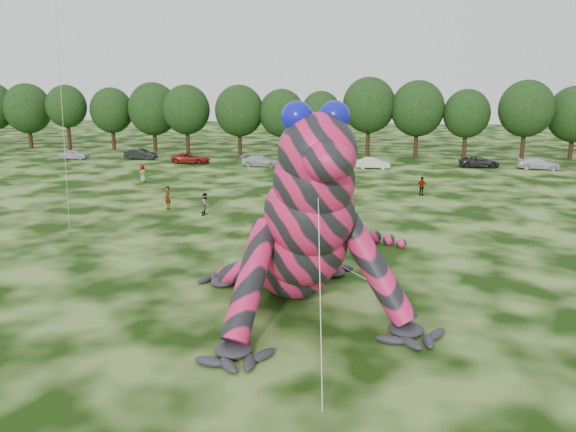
% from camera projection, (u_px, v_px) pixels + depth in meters
% --- Properties ---
extents(ground, '(240.00, 240.00, 0.00)m').
position_uv_depth(ground, '(137.00, 344.00, 21.78)').
color(ground, '#16330A').
rests_on(ground, ground).
extents(inflatable_gecko, '(21.74, 23.26, 9.28)m').
position_uv_depth(inflatable_gecko, '(287.00, 198.00, 26.24)').
color(inflatable_gecko, '#D51E56').
rests_on(inflatable_gecko, ground).
extents(tree_2, '(7.04, 6.34, 9.64)m').
position_uv_depth(tree_2, '(28.00, 116.00, 83.77)').
color(tree_2, black).
rests_on(tree_2, ground).
extents(tree_3, '(5.81, 5.23, 9.44)m').
position_uv_depth(tree_3, '(67.00, 118.00, 81.02)').
color(tree_3, black).
rests_on(tree_3, ground).
extents(tree_4, '(6.22, 5.60, 9.06)m').
position_uv_depth(tree_4, '(112.00, 119.00, 81.69)').
color(tree_4, black).
rests_on(tree_4, ground).
extents(tree_5, '(7.16, 6.44, 9.80)m').
position_uv_depth(tree_5, '(154.00, 117.00, 80.31)').
color(tree_5, black).
rests_on(tree_5, ground).
extents(tree_6, '(6.52, 5.86, 9.49)m').
position_uv_depth(tree_6, '(187.00, 119.00, 77.80)').
color(tree_6, black).
rests_on(tree_6, ground).
extents(tree_7, '(6.68, 6.01, 9.48)m').
position_uv_depth(tree_7, '(239.00, 120.00, 76.74)').
color(tree_7, black).
rests_on(tree_7, ground).
extents(tree_8, '(6.14, 5.53, 8.94)m').
position_uv_depth(tree_8, '(282.00, 122.00, 76.06)').
color(tree_8, black).
rests_on(tree_8, ground).
extents(tree_9, '(5.27, 4.74, 8.68)m').
position_uv_depth(tree_9, '(321.00, 124.00, 75.60)').
color(tree_9, black).
rests_on(tree_9, ground).
extents(tree_10, '(7.09, 6.38, 10.50)m').
position_uv_depth(tree_10, '(369.00, 117.00, 75.58)').
color(tree_10, black).
rests_on(tree_10, ground).
extents(tree_11, '(7.01, 6.31, 10.07)m').
position_uv_depth(tree_11, '(417.00, 119.00, 74.26)').
color(tree_11, black).
rests_on(tree_11, ground).
extents(tree_12, '(5.99, 5.39, 8.97)m').
position_uv_depth(tree_12, '(466.00, 124.00, 72.97)').
color(tree_12, black).
rests_on(tree_12, ground).
extents(tree_13, '(6.83, 6.15, 10.13)m').
position_uv_depth(tree_13, '(525.00, 120.00, 71.13)').
color(tree_13, black).
rests_on(tree_13, ground).
extents(tree_14, '(6.82, 6.14, 9.40)m').
position_uv_depth(tree_14, '(574.00, 123.00, 71.75)').
color(tree_14, black).
rests_on(tree_14, ground).
extents(car_0, '(3.74, 1.57, 1.26)m').
position_uv_depth(car_0, '(74.00, 154.00, 72.97)').
color(car_0, silver).
rests_on(car_0, ground).
extents(car_1, '(4.29, 1.71, 1.39)m').
position_uv_depth(car_1, '(141.00, 154.00, 72.68)').
color(car_1, black).
rests_on(car_1, ground).
extents(car_2, '(4.71, 2.20, 1.30)m').
position_uv_depth(car_2, '(191.00, 158.00, 69.26)').
color(car_2, maroon).
rests_on(car_2, ground).
extents(car_3, '(4.71, 2.16, 1.33)m').
position_uv_depth(car_3, '(261.00, 161.00, 66.75)').
color(car_3, silver).
rests_on(car_3, ground).
extents(car_4, '(4.05, 1.68, 1.37)m').
position_uv_depth(car_4, '(319.00, 159.00, 68.26)').
color(car_4, navy).
rests_on(car_4, ground).
extents(car_5, '(3.94, 1.48, 1.29)m').
position_uv_depth(car_5, '(373.00, 163.00, 65.25)').
color(car_5, silver).
rests_on(car_5, ground).
extents(car_6, '(4.80, 2.52, 1.29)m').
position_uv_depth(car_6, '(479.00, 162.00, 66.15)').
color(car_6, '#242427').
rests_on(car_6, ground).
extents(car_7, '(4.88, 2.37, 1.37)m').
position_uv_depth(car_7, '(538.00, 163.00, 64.69)').
color(car_7, silver).
rests_on(car_7, ground).
extents(spectator_3, '(1.07, 0.83, 1.69)m').
position_uv_depth(spectator_3, '(422.00, 186.00, 49.85)').
color(spectator_3, gray).
rests_on(spectator_3, ground).
extents(spectator_1, '(0.76, 0.91, 1.71)m').
position_uv_depth(spectator_1, '(206.00, 204.00, 42.54)').
color(spectator_1, gray).
rests_on(spectator_1, ground).
extents(spectator_0, '(0.78, 0.79, 1.85)m').
position_uv_depth(spectator_0, '(168.00, 198.00, 44.53)').
color(spectator_0, gray).
rests_on(spectator_0, ground).
extents(spectator_4, '(0.63, 0.90, 1.74)m').
position_uv_depth(spectator_4, '(143.00, 174.00, 56.45)').
color(spectator_4, gray).
rests_on(spectator_4, ground).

